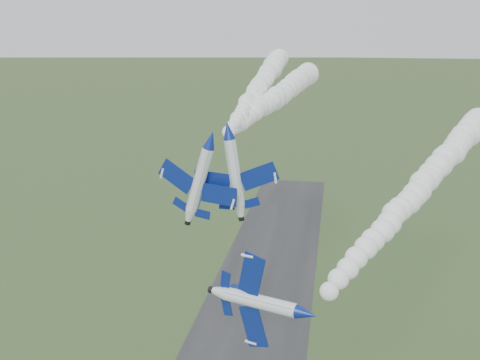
# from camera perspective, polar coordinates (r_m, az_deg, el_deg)

# --- Properties ---
(jet_lead) EXTENTS (6.14, 10.78, 9.25)m
(jet_lead) POSITION_cam_1_polar(r_m,az_deg,el_deg) (47.74, 7.12, -14.04)
(jet_lead) COLOR white
(smoke_trail_jet_lead) EXTENTS (31.76, 71.48, 4.78)m
(smoke_trail_jet_lead) POSITION_cam_1_polar(r_m,az_deg,el_deg) (82.14, 19.61, 0.42)
(smoke_trail_jet_lead) COLOR white
(jet_pair_left) EXTENTS (10.90, 13.40, 4.26)m
(jet_pair_left) POSITION_cam_1_polar(r_m,az_deg,el_deg) (66.66, -3.18, 4.30)
(jet_pair_left) COLOR white
(smoke_trail_jet_pair_left) EXTENTS (14.23, 52.48, 4.61)m
(smoke_trail_jet_pair_left) POSITION_cam_1_polar(r_m,az_deg,el_deg) (94.22, 4.05, 8.92)
(smoke_trail_jet_pair_left) COLOR white
(jet_pair_right) EXTENTS (10.94, 13.24, 3.46)m
(jet_pair_right) POSITION_cam_1_polar(r_m,az_deg,el_deg) (67.36, -1.29, 5.31)
(jet_pair_right) COLOR white
(smoke_trail_jet_pair_right) EXTENTS (7.82, 69.30, 4.66)m
(smoke_trail_jet_pair_right) POSITION_cam_1_polar(r_m,az_deg,el_deg) (104.41, 2.46, 10.49)
(smoke_trail_jet_pair_right) COLOR white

